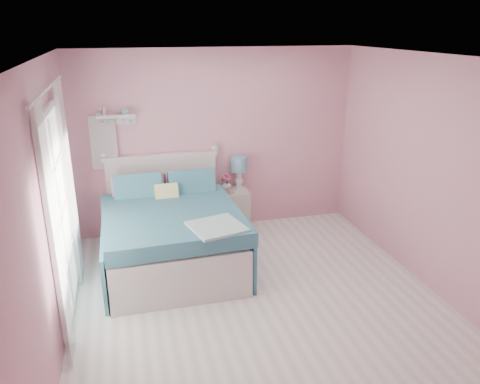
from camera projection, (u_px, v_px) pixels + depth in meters
name	position (u px, v px, depth m)	size (l,w,h in m)	color
floor	(261.00, 306.00, 5.08)	(4.50, 4.50, 0.00)	silver
room_shell	(263.00, 166.00, 4.54)	(4.50, 4.50, 4.50)	pink
bed	(171.00, 234.00, 5.87)	(1.68, 2.08, 1.19)	silver
nightstand	(233.00, 210.00, 6.86)	(0.43, 0.43, 0.62)	beige
table_lamp	(239.00, 166.00, 6.75)	(0.24, 0.24, 0.48)	white
vase	(226.00, 185.00, 6.76)	(0.14, 0.14, 0.15)	silver
teacup	(230.00, 191.00, 6.62)	(0.10, 0.10, 0.08)	#D08B96
roses	(226.00, 178.00, 6.71)	(0.14, 0.11, 0.12)	#D04782
wall_shelf	(116.00, 117.00, 6.17)	(0.50, 0.15, 0.25)	silver
hanging_dress	(104.00, 142.00, 6.23)	(0.34, 0.03, 0.72)	white
french_door	(60.00, 219.00, 4.62)	(0.04, 1.32, 2.16)	silver
curtain_near	(55.00, 240.00, 3.92)	(0.04, 0.40, 2.32)	white
curtain_far	(70.00, 185.00, 5.27)	(0.04, 0.40, 2.32)	white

